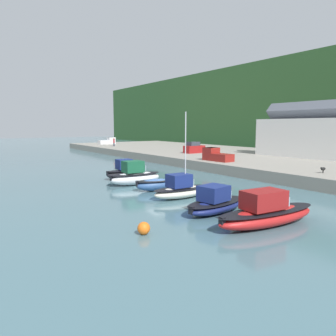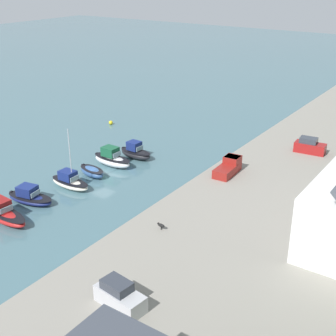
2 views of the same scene
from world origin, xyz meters
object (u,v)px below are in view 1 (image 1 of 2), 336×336
moored_boat_3 (181,189)px  moored_boat_5 (267,213)px  parked_car_1 (194,148)px  person_on_quay (114,142)px  moored_boat_2 (156,184)px  dog_on_quay (323,169)px  mooring_buoy_1 (144,228)px  moored_boat_0 (126,172)px  pickup_truck_1 (108,141)px  moored_boat_1 (135,176)px  pickup_truck_0 (216,155)px  moored_boat_4 (215,203)px

moored_boat_3 → moored_boat_5: (9.94, -0.37, 0.07)m
parked_car_1 → person_on_quay: parked_car_1 is taller
moored_boat_2 → dog_on_quay: size_ratio=5.24×
person_on_quay → mooring_buoy_1: size_ratio=2.74×
moored_boat_0 → moored_boat_5: (22.30, -1.05, -0.03)m
pickup_truck_1 → dog_on_quay: 66.76m
parked_car_1 → person_on_quay: size_ratio=2.03×
person_on_quay → dog_on_quay: person_on_quay is taller
moored_boat_1 → mooring_buoy_1: 17.05m
person_on_quay → pickup_truck_0: bearing=-3.2°
moored_boat_1 → moored_boat_0: bearing=168.4°
pickup_truck_0 → moored_boat_2: bearing=-155.1°
moored_boat_4 → mooring_buoy_1: bearing=-89.3°
pickup_truck_1 → pickup_truck_0: bearing=-8.6°
moored_boat_5 → dog_on_quay: moored_boat_5 is taller
moored_boat_4 → pickup_truck_0: pickup_truck_0 is taller
person_on_quay → moored_boat_4: bearing=-17.9°
pickup_truck_0 → mooring_buoy_1: (19.37, -23.54, -1.82)m
moored_boat_0 → moored_boat_1: bearing=-10.3°
pickup_truck_1 → mooring_buoy_1: pickup_truck_1 is taller
moored_boat_5 → mooring_buoy_1: size_ratio=10.65×
pickup_truck_0 → person_on_quay: (-40.27, 2.26, 0.28)m
moored_boat_0 → dog_on_quay: 22.66m
moored_boat_4 → pickup_truck_1: bearing=152.2°
moored_boat_3 → moored_boat_1: bearing=-177.8°
dog_on_quay → moored_boat_0: bearing=44.9°
moored_boat_0 → moored_boat_4: 18.00m
moored_boat_1 → pickup_truck_0: size_ratio=1.28×
moored_boat_2 → parked_car_1: 30.26m
pickup_truck_1 → mooring_buoy_1: size_ratio=6.17×
moored_boat_0 → pickup_truck_0: pickup_truck_0 is taller
moored_boat_4 → mooring_buoy_1: 7.16m
moored_boat_3 → moored_boat_0: bearing=177.3°
pickup_truck_0 → moored_boat_5: bearing=-128.5°
moored_boat_1 → moored_boat_2: bearing=3.4°
moored_boat_5 → pickup_truck_0: 27.55m
pickup_truck_0 → dog_on_quay: 16.24m
moored_boat_4 → moored_boat_0: bearing=164.7°
dog_on_quay → mooring_buoy_1: 24.74m
moored_boat_0 → dog_on_quay: bearing=47.2°
moored_boat_5 → mooring_buoy_1: moored_boat_5 is taller
moored_boat_1 → dog_on_quay: 20.72m
moored_boat_4 → pickup_truck_0: bearing=127.3°
moored_boat_2 → moored_boat_3: bearing=12.5°
moored_boat_3 → dog_on_quay: size_ratio=8.94×
pickup_truck_0 → moored_boat_3: bearing=-144.4°
moored_boat_4 → pickup_truck_0: 24.49m
pickup_truck_0 → parked_car_1: bearing=61.5°
pickup_truck_1 → mooring_buoy_1: 75.47m
pickup_truck_0 → mooring_buoy_1: bearing=-143.5°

